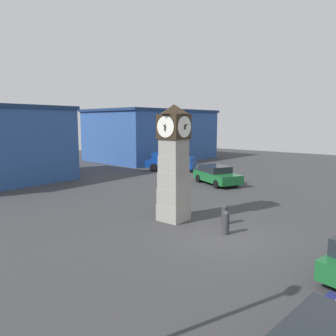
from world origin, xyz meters
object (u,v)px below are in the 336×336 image
Objects in this scene: bollard_mid_row at (226,222)px; car_far_lot at (216,175)px; bollard_near_tower at (225,214)px; clock_tower at (174,163)px; pickup_truck at (171,162)px.

car_far_lot reaches higher than bollard_mid_row.
bollard_mid_row reaches higher than bollard_near_tower.
pickup_truck is at bearing 39.05° from clock_tower.
car_far_lot is at bearing 32.68° from bollard_mid_row.
bollard_near_tower is 0.93× the size of bollard_mid_row.
bollard_near_tower is at bearing -132.94° from pickup_truck.
clock_tower is 1.09× the size of pickup_truck.
clock_tower is 10.53m from car_far_lot.
car_far_lot is (8.73, 5.64, 0.26)m from bollard_near_tower.
car_far_lot is (9.77, 3.29, -2.17)m from clock_tower.
pickup_truck is at bearing 45.91° from bollard_mid_row.
clock_tower is 3.54m from bollard_near_tower.
car_far_lot is at bearing 32.86° from bollard_near_tower.
clock_tower is 1.22× the size of car_far_lot.
bollard_near_tower is at bearing -66.29° from clock_tower.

